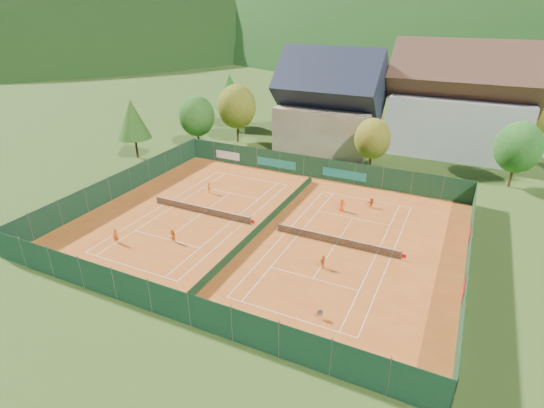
{
  "coord_description": "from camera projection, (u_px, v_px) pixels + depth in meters",
  "views": [
    {
      "loc": [
        17.99,
        -35.72,
        21.96
      ],
      "look_at": [
        0.0,
        2.0,
        2.0
      ],
      "focal_mm": 28.0,
      "sensor_mm": 36.0,
      "label": 1
    }
  ],
  "objects": [
    {
      "name": "tree_west_front",
      "position": [
        197.0,
        116.0,
        68.06
      ],
      "size": [
        5.72,
        5.72,
        8.69
      ],
      "color": "#462A19",
      "rests_on": "ground"
    },
    {
      "name": "player_left_mid",
      "position": [
        173.0,
        236.0,
        42.58
      ],
      "size": [
        0.74,
        0.61,
        1.42
      ],
      "primitive_type": "imported",
      "rotation": [
        0.0,
        0.0,
        -0.1
      ],
      "color": "orange",
      "rests_on": "ground"
    },
    {
      "name": "court_divider",
      "position": [
        264.0,
        224.0,
        45.33
      ],
      "size": [
        0.03,
        28.8,
        1.0
      ],
      "color": "#13351B",
      "rests_on": "ground"
    },
    {
      "name": "tree_center",
      "position": [
        372.0,
        139.0,
        59.1
      ],
      "size": [
        5.01,
        5.01,
        7.6
      ],
      "color": "#422D17",
      "rests_on": "ground"
    },
    {
      "name": "tennis_net_right",
      "position": [
        337.0,
        241.0,
        42.16
      ],
      "size": [
        13.3,
        0.1,
        1.02
      ],
      "color": "#59595B",
      "rests_on": "ground"
    },
    {
      "name": "court_markings_left",
      "position": [
        202.0,
        213.0,
        48.65
      ],
      "size": [
        11.03,
        23.83,
        0.0
      ],
      "color": "white",
      "rests_on": "ground"
    },
    {
      "name": "player_right_far_a",
      "position": [
        342.0,
        205.0,
        48.95
      ],
      "size": [
        0.85,
        0.69,
        1.51
      ],
      "primitive_type": "imported",
      "rotation": [
        0.0,
        0.0,
        3.45
      ],
      "color": "#FA4E16",
      "rests_on": "ground"
    },
    {
      "name": "player_right_near",
      "position": [
        323.0,
        262.0,
        38.43
      ],
      "size": [
        0.66,
        0.85,
        1.34
      ],
      "primitive_type": "imported",
      "rotation": [
        0.0,
        0.0,
        1.07
      ],
      "color": "#DA5A13",
      "rests_on": "ground"
    },
    {
      "name": "loose_ball_0",
      "position": [
        134.0,
        242.0,
        42.82
      ],
      "size": [
        0.07,
        0.07,
        0.07
      ],
      "primitive_type": "sphere",
      "color": "#CCD833",
      "rests_on": "ground"
    },
    {
      "name": "tree_west_side",
      "position": [
        132.0,
        119.0,
        63.59
      ],
      "size": [
        5.04,
        5.04,
        9.0
      ],
      "color": "#492E1A",
      "rests_on": "ground"
    },
    {
      "name": "tree_west_back",
      "position": [
        230.0,
        92.0,
        79.66
      ],
      "size": [
        5.6,
        5.6,
        10.0
      ],
      "color": "#412517",
      "rests_on": "ground"
    },
    {
      "name": "mountain_backdrop",
      "position": [
        492.0,
        121.0,
        241.71
      ],
      "size": [
        820.0,
        530.0,
        242.0
      ],
      "color": "black",
      "rests_on": "ground"
    },
    {
      "name": "tree_east_back",
      "position": [
        531.0,
        111.0,
        65.12
      ],
      "size": [
        7.15,
        7.15,
        10.86
      ],
      "color": "#452718",
      "rests_on": "ground"
    },
    {
      "name": "tennis_net_left",
      "position": [
        203.0,
        210.0,
        48.38
      ],
      "size": [
        13.3,
        0.1,
        1.02
      ],
      "color": "#59595B",
      "rests_on": "ground"
    },
    {
      "name": "fence_south",
      "position": [
        169.0,
        303.0,
        31.87
      ],
      "size": [
        40.0,
        0.04,
        3.0
      ],
      "color": "#133621",
      "rests_on": "ground"
    },
    {
      "name": "player_left_near",
      "position": [
        116.0,
        236.0,
        42.48
      ],
      "size": [
        0.66,
        0.57,
        1.54
      ],
      "primitive_type": "imported",
      "rotation": [
        0.0,
        0.0,
        0.42
      ],
      "color": "#D45512",
      "rests_on": "ground"
    },
    {
      "name": "loose_ball_1",
      "position": [
        290.0,
        297.0,
        34.81
      ],
      "size": [
        0.07,
        0.07,
        0.07
      ],
      "primitive_type": "sphere",
      "color": "#CCD833",
      "rests_on": "ground"
    },
    {
      "name": "clay_pad",
      "position": [
        264.0,
        228.0,
        45.55
      ],
      "size": [
        40.0,
        32.0,
        0.01
      ],
      "primitive_type": "cube",
      "color": "#B9541B",
      "rests_on": "ground"
    },
    {
      "name": "fence_west",
      "position": [
        120.0,
        184.0,
        52.67
      ],
      "size": [
        0.04,
        32.0,
        3.0
      ],
      "color": "#143722",
      "rests_on": "ground"
    },
    {
      "name": "fence_east",
      "position": [
        468.0,
        260.0,
        37.19
      ],
      "size": [
        0.09,
        32.0,
        3.0
      ],
      "color": "#15391E",
      "rests_on": "ground"
    },
    {
      "name": "player_left_far",
      "position": [
        209.0,
        187.0,
        53.64
      ],
      "size": [
        1.12,
        0.96,
        1.5
      ],
      "primitive_type": "imported",
      "rotation": [
        0.0,
        0.0,
        2.62
      ],
      "color": "orange",
      "rests_on": "ground"
    },
    {
      "name": "court_markings_right",
      "position": [
        335.0,
        244.0,
        42.44
      ],
      "size": [
        11.03,
        23.83,
        0.0
      ],
      "color": "white",
      "rests_on": "ground"
    },
    {
      "name": "fence_north",
      "position": [
        313.0,
        167.0,
        58.12
      ],
      "size": [
        40.0,
        0.1,
        3.0
      ],
      "color": "#163D25",
      "rests_on": "ground"
    },
    {
      "name": "player_right_far_b",
      "position": [
        371.0,
        203.0,
        49.84
      ],
      "size": [
        1.13,
        0.9,
        1.2
      ],
      "primitive_type": "imported",
      "rotation": [
        0.0,
        0.0,
        3.72
      ],
      "color": "#D05012",
      "rests_on": "ground"
    },
    {
      "name": "ground",
      "position": [
        264.0,
        228.0,
        45.56
      ],
      "size": [
        600.0,
        600.0,
        0.0
      ],
      "primitive_type": "plane",
      "color": "#304B17",
      "rests_on": "ground"
    },
    {
      "name": "tree_west_mid",
      "position": [
        237.0,
        107.0,
        71.1
      ],
      "size": [
        6.44,
        6.44,
        9.78
      ],
      "color": "#432918",
      "rests_on": "ground"
    },
    {
      "name": "tree_east_front",
      "position": [
        518.0,
        147.0,
        53.45
      ],
      "size": [
        5.72,
        5.72,
        8.69
      ],
      "color": "#4C351B",
      "rests_on": "ground"
    },
    {
      "name": "chalet",
      "position": [
        330.0,
        107.0,
        68.29
      ],
      "size": [
        16.2,
        12.0,
        16.0
      ],
      "color": "beige",
      "rests_on": "ground"
    },
    {
      "name": "ball_hopper",
      "position": [
        320.0,
        313.0,
        32.27
      ],
      "size": [
        0.34,
        0.34,
        0.8
      ],
      "color": "slate",
      "rests_on": "ground"
    },
    {
      "name": "hotel_block_a",
      "position": [
        460.0,
        106.0,
        65.47
      ],
      "size": [
        21.6,
        11.0,
        17.25
      ],
      "color": "silver",
      "rests_on": "ground"
    },
    {
      "name": "loose_ball_2",
      "position": [
        300.0,
        219.0,
        47.31
      ],
      "size": [
        0.07,
        0.07,
        0.07
      ],
      "primitive_type": "sphere",
      "color": "#CCD833",
      "rests_on": "ground"
    }
  ]
}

